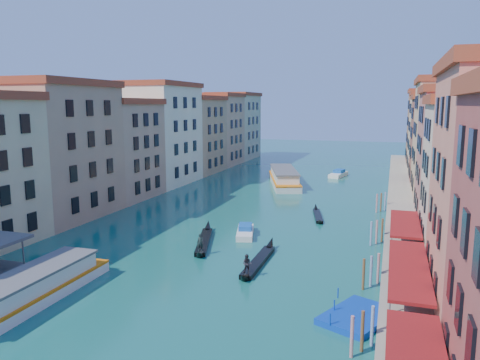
{
  "coord_description": "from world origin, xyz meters",
  "views": [
    {
      "loc": [
        20.43,
        -16.41,
        16.5
      ],
      "look_at": [
        -0.12,
        46.22,
        5.8
      ],
      "focal_mm": 35.0,
      "sensor_mm": 36.0,
      "label": 1
    }
  ],
  "objects_px": {
    "vaporetto_near": "(28,290)",
    "blue_dock": "(358,316)",
    "gondola_right": "(258,260)",
    "gondola_fore": "(204,240)",
    "vaporetto_far": "(284,177)"
  },
  "relations": [
    {
      "from": "vaporetto_near",
      "to": "blue_dock",
      "type": "bearing_deg",
      "value": 11.18
    },
    {
      "from": "blue_dock",
      "to": "gondola_right",
      "type": "bearing_deg",
      "value": 163.01
    },
    {
      "from": "gondola_fore",
      "to": "gondola_right",
      "type": "distance_m",
      "value": 9.69
    },
    {
      "from": "vaporetto_far",
      "to": "blue_dock",
      "type": "xyz_separation_m",
      "value": [
        19.34,
        -59.05,
        -1.2
      ]
    },
    {
      "from": "vaporetto_near",
      "to": "gondola_right",
      "type": "height_order",
      "value": "vaporetto_near"
    },
    {
      "from": "gondola_fore",
      "to": "blue_dock",
      "type": "bearing_deg",
      "value": -55.15
    },
    {
      "from": "vaporetto_near",
      "to": "gondola_fore",
      "type": "height_order",
      "value": "vaporetto_near"
    },
    {
      "from": "vaporetto_near",
      "to": "vaporetto_far",
      "type": "height_order",
      "value": "vaporetto_far"
    },
    {
      "from": "gondola_fore",
      "to": "gondola_right",
      "type": "xyz_separation_m",
      "value": [
        8.18,
        -5.19,
        0.04
      ]
    },
    {
      "from": "vaporetto_far",
      "to": "gondola_fore",
      "type": "bearing_deg",
      "value": -107.68
    },
    {
      "from": "gondola_right",
      "to": "blue_dock",
      "type": "relative_size",
      "value": 1.79
    },
    {
      "from": "vaporetto_far",
      "to": "gondola_right",
      "type": "bearing_deg",
      "value": -98.33
    },
    {
      "from": "gondola_right",
      "to": "blue_dock",
      "type": "height_order",
      "value": "gondola_right"
    },
    {
      "from": "vaporetto_near",
      "to": "gondola_right",
      "type": "relative_size",
      "value": 1.38
    },
    {
      "from": "vaporetto_far",
      "to": "gondola_right",
      "type": "xyz_separation_m",
      "value": [
        8.5,
        -49.4,
        -0.96
      ]
    }
  ]
}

